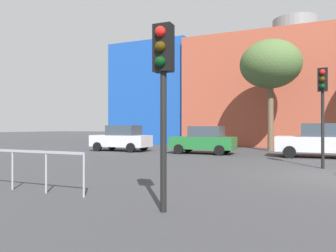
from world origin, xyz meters
name	(u,v)px	position (x,y,z in m)	size (l,w,h in m)	color
ground_plane	(336,176)	(0.00, 0.00, 0.00)	(200.00, 200.00, 0.00)	#38383A
building_backdrop	(295,91)	(-1.76, 19.96, 4.94)	(34.73, 10.49, 11.61)	#9E4733
parked_car_0	(122,138)	(-12.42, 6.94, 0.87)	(4.03, 1.98, 1.74)	silver
parked_car_1	(204,140)	(-6.60, 6.94, 0.83)	(3.87, 1.90, 1.68)	#1E662D
parked_car_2	(319,141)	(-0.26, 6.94, 0.90)	(4.19, 2.06, 1.82)	silver
traffic_light_near_left	(163,74)	(-3.39, -6.24, 2.61)	(0.36, 0.36, 3.55)	black
traffic_light_island	(323,95)	(-0.30, 2.01, 2.88)	(0.38, 0.37, 3.91)	black
bare_tree_0	(270,65)	(-3.12, 11.25, 5.93)	(4.17, 4.17, 7.65)	brown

